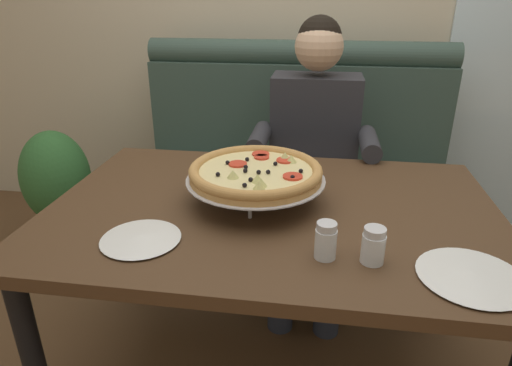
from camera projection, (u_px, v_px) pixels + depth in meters
booth_bench at (291, 187)px, 2.37m from camera, size 1.63×0.78×1.13m
dining_table at (272, 229)px, 1.42m from camera, size 1.40×0.93×0.74m
diner_main at (313, 149)px, 1.99m from camera, size 0.54×0.64×1.27m
pizza at (256, 173)px, 1.37m from camera, size 0.44×0.44×0.13m
shaker_parmesan at (373, 248)px, 1.08m from camera, size 0.06×0.06×0.10m
shaker_pepper_flakes at (326, 243)px, 1.10m from camera, size 0.06×0.06×0.10m
plate_near_left at (141, 237)px, 1.19m from camera, size 0.22×0.22×0.02m
plate_near_right at (472, 274)px, 1.03m from camera, size 0.25×0.25×0.02m
patio_chair at (485, 114)px, 3.28m from camera, size 0.40×0.40×0.86m
potted_plant at (58, 187)px, 2.40m from camera, size 0.36×0.36×0.70m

